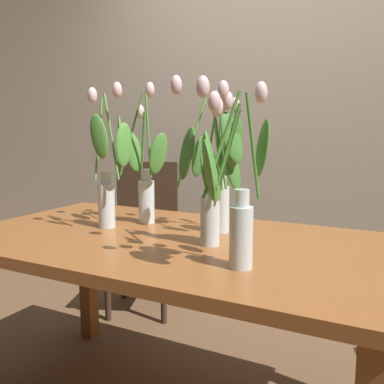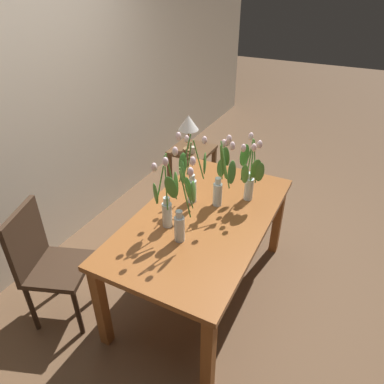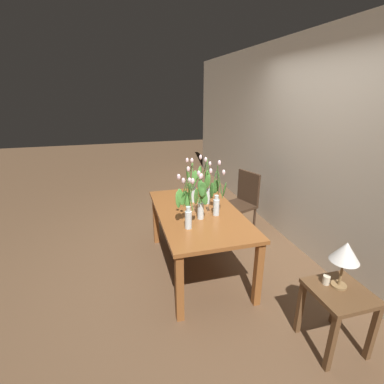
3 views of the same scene
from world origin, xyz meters
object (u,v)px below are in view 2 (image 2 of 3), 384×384
object	(u,v)px
tulip_vase_0	(183,215)
tulip_vase_2	(250,176)
tulip_vase_1	(191,178)
tulip_vase_3	(167,201)
table_lamp	(188,124)
dining_table	(203,226)
side_table	(192,158)
pillar_candle	(193,150)
dining_chair	(46,260)
tulip_vase_4	(222,177)

from	to	relation	value
tulip_vase_0	tulip_vase_2	distance (m)	0.66
tulip_vase_1	tulip_vase_2	world-z (taller)	tulip_vase_1
tulip_vase_1	tulip_vase_3	world-z (taller)	tulip_vase_1
tulip_vase_2	table_lamp	xyz separation A→B (m)	(0.96, 1.01, -0.10)
tulip_vase_1	tulip_vase_3	bearing A→B (deg)	-179.41
dining_table	tulip_vase_3	bearing A→B (deg)	143.52
side_table	pillar_candle	distance (m)	0.19
tulip_vase_3	side_table	xyz separation A→B (m)	(1.56, 0.61, -0.52)
tulip_vase_3	dining_chair	world-z (taller)	tulip_vase_3
tulip_vase_1	pillar_candle	bearing A→B (deg)	26.22
tulip_vase_1	tulip_vase_2	size ratio (longest dim) A/B	1.09
tulip_vase_3	pillar_candle	size ratio (longest dim) A/B	7.77
dining_table	tulip_vase_2	bearing A→B (deg)	-32.49
tulip_vase_2	pillar_candle	bearing A→B (deg)	45.73
dining_table	tulip_vase_1	bearing A→B (deg)	51.32
dining_table	table_lamp	size ratio (longest dim) A/B	4.02
tulip_vase_1	pillar_candle	size ratio (longest dim) A/B	7.85
tulip_vase_0	dining_chair	size ratio (longest dim) A/B	0.61
dining_table	tulip_vase_0	size ratio (longest dim) A/B	2.80
side_table	tulip_vase_3	bearing A→B (deg)	-158.70
tulip_vase_0	tulip_vase_3	size ratio (longest dim) A/B	0.98
side_table	pillar_candle	xyz separation A→B (m)	(-0.10, -0.06, 0.16)
tulip_vase_3	dining_table	bearing A→B (deg)	-36.48
tulip_vase_3	table_lamp	size ratio (longest dim) A/B	1.46
tulip_vase_4	side_table	xyz separation A→B (m)	(1.14, 0.82, -0.54)
tulip_vase_0	tulip_vase_4	xyz separation A→B (m)	(0.49, -0.06, 0.04)
dining_table	tulip_vase_4	xyz separation A→B (m)	(0.20, -0.05, 0.32)
tulip_vase_2	side_table	world-z (taller)	tulip_vase_2
tulip_vase_3	side_table	world-z (taller)	tulip_vase_3
tulip_vase_0	tulip_vase_4	size ratio (longest dim) A/B	1.01
tulip_vase_1	pillar_candle	world-z (taller)	tulip_vase_1
tulip_vase_4	table_lamp	world-z (taller)	tulip_vase_4
tulip_vase_1	pillar_candle	xyz separation A→B (m)	(1.11, 0.55, -0.36)
tulip_vase_3	pillar_candle	distance (m)	1.60
dining_table	table_lamp	bearing A→B (deg)	31.50
tulip_vase_4	dining_chair	distance (m)	1.37
side_table	tulip_vase_1	bearing A→B (deg)	-153.37
tulip_vase_2	pillar_candle	xyz separation A→B (m)	(0.90, 0.93, -0.37)
side_table	table_lamp	bearing A→B (deg)	157.47
dining_chair	side_table	world-z (taller)	dining_chair
tulip_vase_2	tulip_vase_3	world-z (taller)	tulip_vase_3
table_lamp	pillar_candle	distance (m)	0.28
tulip_vase_3	tulip_vase_4	distance (m)	0.47
tulip_vase_2	dining_chair	world-z (taller)	tulip_vase_2
tulip_vase_3	tulip_vase_2	bearing A→B (deg)	-34.12
tulip_vase_2	tulip_vase_4	xyz separation A→B (m)	(-0.13, 0.17, 0.01)
tulip_vase_3	dining_chair	xyz separation A→B (m)	(-0.48, 0.72, -0.43)
tulip_vase_0	side_table	size ratio (longest dim) A/B	1.04
tulip_vase_4	tulip_vase_3	bearing A→B (deg)	153.85
tulip_vase_2	tulip_vase_3	xyz separation A→B (m)	(-0.56, 0.38, -0.01)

